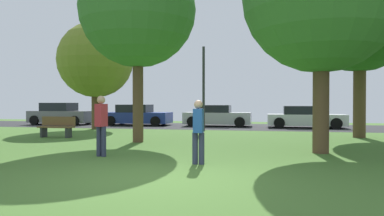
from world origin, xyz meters
The scene contains 13 objects.
ground_plane centered at (0.00, 0.00, 0.00)m, with size 44.00×44.00×0.00m, color #47702D.
road_strip centered at (0.00, 16.00, 0.00)m, with size 44.00×6.40×0.01m, color #28282B.
oak_tree_left centered at (6.02, 9.96, 5.35)m, with size 5.06×5.06×7.91m.
maple_tree_far centered at (-7.52, 12.28, 3.94)m, with size 4.29×4.29×6.10m.
birch_tree_lone centered at (-2.71, 6.24, 5.06)m, with size 4.44×4.44×7.30m.
person_bystander centered at (0.51, 1.80, 0.86)m, with size 0.30×0.33×1.57m.
person_walking centered at (-2.41, 2.51, 0.95)m, with size 0.30×0.35×1.71m.
parked_car_grey centered at (-11.89, 15.80, 0.68)m, with size 4.29×2.02×1.50m.
parked_car_blue centered at (-6.50, 16.24, 0.64)m, with size 4.38×2.10×1.38m.
parked_car_silver centered at (-1.09, 16.22, 0.63)m, with size 4.24×1.97×1.35m.
parked_car_white centered at (4.31, 15.85, 0.61)m, with size 4.50×1.99×1.31m.
park_bench centered at (-6.87, 7.36, 0.46)m, with size 1.60×0.45×0.90m.
street_lamp_post centered at (-1.23, 12.20, 2.25)m, with size 0.14×0.14×4.50m, color #2D2D33.
Camera 1 is at (2.22, -6.97, 1.51)m, focal length 34.14 mm.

